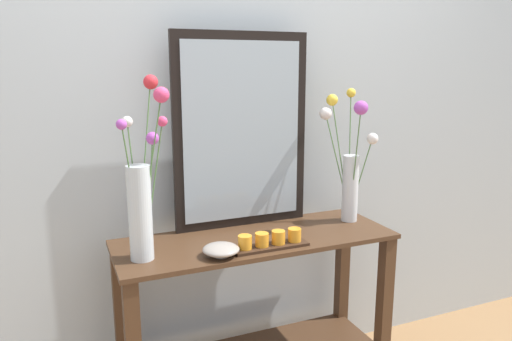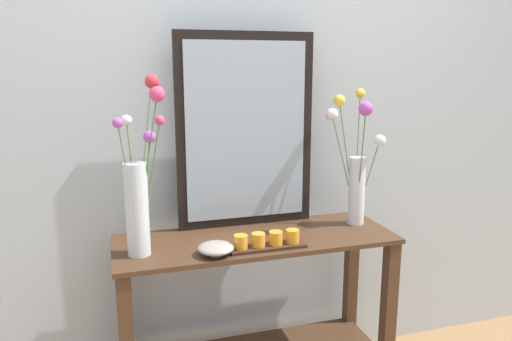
# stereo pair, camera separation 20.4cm
# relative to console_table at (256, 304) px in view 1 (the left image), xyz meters

# --- Properties ---
(wall_back) EXTENTS (6.40, 0.08, 2.70)m
(wall_back) POSITION_rel_console_table_xyz_m (0.00, 0.34, 0.85)
(wall_back) COLOR #B2BCC1
(wall_back) RESTS_ON ground
(console_table) EXTENTS (1.21, 0.43, 0.82)m
(console_table) POSITION_rel_console_table_xyz_m (0.00, 0.00, 0.00)
(console_table) COLOR #472D1C
(console_table) RESTS_ON ground
(mirror_leaning) EXTENTS (0.63, 0.03, 0.88)m
(mirror_leaning) POSITION_rel_console_table_xyz_m (0.01, 0.18, 0.75)
(mirror_leaning) COLOR black
(mirror_leaning) RESTS_ON console_table
(tall_vase_left) EXTENTS (0.19, 0.25, 0.69)m
(tall_vase_left) POSITION_rel_console_table_xyz_m (-0.48, -0.04, 0.58)
(tall_vase_left) COLOR silver
(tall_vase_left) RESTS_ON console_table
(vase_right) EXTENTS (0.24, 0.27, 0.62)m
(vase_right) POSITION_rel_console_table_xyz_m (0.49, 0.04, 0.59)
(vase_right) COLOR silver
(vase_right) RESTS_ON console_table
(candle_tray) EXTENTS (0.32, 0.09, 0.07)m
(candle_tray) POSITION_rel_console_table_xyz_m (0.01, -0.14, 0.34)
(candle_tray) COLOR #382316
(candle_tray) RESTS_ON console_table
(decorative_bowl) EXTENTS (0.15, 0.15, 0.05)m
(decorative_bowl) POSITION_rel_console_table_xyz_m (-0.21, -0.14, 0.34)
(decorative_bowl) COLOR #9E9389
(decorative_bowl) RESTS_ON console_table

